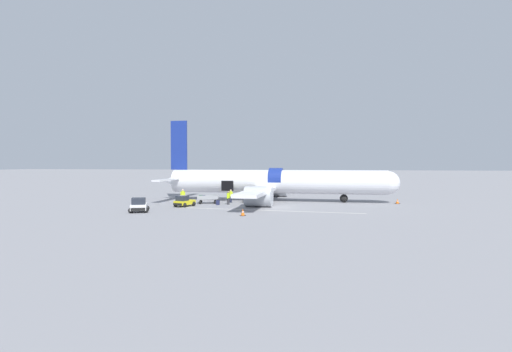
# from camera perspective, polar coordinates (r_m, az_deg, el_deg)

# --- Properties ---
(ground_plane) EXTENTS (500.00, 500.00, 0.00)m
(ground_plane) POSITION_cam_1_polar(r_m,az_deg,el_deg) (47.99, 3.25, -4.48)
(ground_plane) COLOR gray
(apron_marking_line) EXTENTS (21.39, 1.74, 0.01)m
(apron_marking_line) POSITION_cam_1_polar(r_m,az_deg,el_deg) (44.81, 1.61, -4.93)
(apron_marking_line) COLOR silver
(apron_marking_line) RESTS_ON ground_plane
(airplane) EXTENTS (33.14, 29.35, 11.42)m
(airplane) POSITION_cam_1_polar(r_m,az_deg,el_deg) (55.48, 2.33, -0.94)
(airplane) COLOR silver
(airplane) RESTS_ON ground_plane
(baggage_tug_lead) EXTENTS (2.74, 3.28, 1.57)m
(baggage_tug_lead) POSITION_cam_1_polar(r_m,az_deg,el_deg) (45.14, -16.38, -4.09)
(baggage_tug_lead) COLOR white
(baggage_tug_lead) RESTS_ON ground_plane
(baggage_tug_mid) EXTENTS (2.29, 3.03, 1.35)m
(baggage_tug_mid) POSITION_cam_1_polar(r_m,az_deg,el_deg) (49.49, -10.24, -3.64)
(baggage_tug_mid) COLOR yellow
(baggage_tug_mid) RESTS_ON ground_plane
(baggage_cart_loading) EXTENTS (3.70, 2.24, 1.09)m
(baggage_cart_loading) POSITION_cam_1_polar(r_m,az_deg,el_deg) (52.75, -6.86, -3.28)
(baggage_cart_loading) COLOR #999BA0
(baggage_cart_loading) RESTS_ON ground_plane
(ground_crew_loader_a) EXTENTS (0.61, 0.50, 1.76)m
(ground_crew_loader_a) POSITION_cam_1_polar(r_m,az_deg,el_deg) (53.53, -3.62, -2.83)
(ground_crew_loader_a) COLOR #1E2338
(ground_crew_loader_a) RESTS_ON ground_plane
(ground_crew_loader_b) EXTENTS (0.49, 0.59, 1.71)m
(ground_crew_loader_b) POSITION_cam_1_polar(r_m,az_deg,el_deg) (51.06, -3.98, -3.09)
(ground_crew_loader_b) COLOR #2D2D33
(ground_crew_loader_b) RESTS_ON ground_plane
(ground_crew_driver) EXTENTS (0.65, 0.48, 1.85)m
(ground_crew_driver) POSITION_cam_1_polar(r_m,az_deg,el_deg) (53.63, -10.41, -2.80)
(ground_crew_driver) COLOR black
(ground_crew_driver) RESTS_ON ground_plane
(ground_crew_supervisor) EXTENTS (0.51, 0.51, 1.60)m
(ground_crew_supervisor) POSITION_cam_1_polar(r_m,az_deg,el_deg) (53.26, -1.76, -2.94)
(ground_crew_supervisor) COLOR #2D2D33
(ground_crew_supervisor) RESTS_ON ground_plane
(suitcase_on_tarmac_upright) EXTENTS (0.44, 0.29, 0.72)m
(suitcase_on_tarmac_upright) POSITION_cam_1_polar(r_m,az_deg,el_deg) (50.71, -5.47, -3.80)
(suitcase_on_tarmac_upright) COLOR #1E2347
(suitcase_on_tarmac_upright) RESTS_ON ground_plane
(safety_cone_nose) EXTENTS (0.63, 0.63, 0.61)m
(safety_cone_nose) POSITION_cam_1_polar(r_m,az_deg,el_deg) (55.25, 19.55, -3.45)
(safety_cone_nose) COLOR black
(safety_cone_nose) RESTS_ON ground_plane
(safety_cone_engine_left) EXTENTS (0.55, 0.55, 0.71)m
(safety_cone_engine_left) POSITION_cam_1_polar(r_m,az_deg,el_deg) (40.33, -1.89, -5.22)
(safety_cone_engine_left) COLOR black
(safety_cone_engine_left) RESTS_ON ground_plane
(safety_cone_wingtip) EXTENTS (0.50, 0.50, 0.69)m
(safety_cone_wingtip) POSITION_cam_1_polar(r_m,az_deg,el_deg) (48.92, 2.06, -3.98)
(safety_cone_wingtip) COLOR black
(safety_cone_wingtip) RESTS_ON ground_plane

